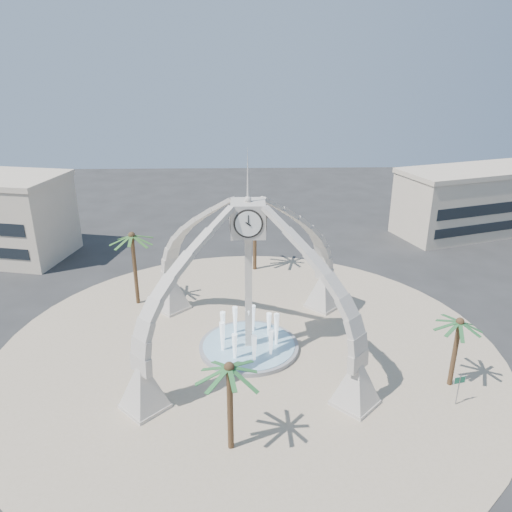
{
  "coord_description": "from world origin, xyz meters",
  "views": [
    {
      "loc": [
        -0.4,
        -34.54,
        21.99
      ],
      "look_at": [
        0.63,
        2.0,
        7.29
      ],
      "focal_mm": 35.0,
      "sensor_mm": 36.0,
      "label": 1
    }
  ],
  "objects_px": {
    "fountain": "(249,346)",
    "palm_east": "(460,323)",
    "palm_north": "(255,211)",
    "palm_south": "(229,368)",
    "palm_west": "(132,237)",
    "street_sign": "(459,384)",
    "clock_tower": "(248,276)"
  },
  "relations": [
    {
      "from": "palm_east",
      "to": "palm_south",
      "type": "bearing_deg",
      "value": -159.66
    },
    {
      "from": "palm_north",
      "to": "palm_south",
      "type": "bearing_deg",
      "value": -94.51
    },
    {
      "from": "palm_west",
      "to": "street_sign",
      "type": "relative_size",
      "value": 3.19
    },
    {
      "from": "palm_south",
      "to": "street_sign",
      "type": "relative_size",
      "value": 2.71
    },
    {
      "from": "fountain",
      "to": "palm_west",
      "type": "xyz_separation_m",
      "value": [
        -10.47,
        8.32,
        6.48
      ]
    },
    {
      "from": "clock_tower",
      "to": "palm_south",
      "type": "height_order",
      "value": "clock_tower"
    },
    {
      "from": "palm_west",
      "to": "fountain",
      "type": "bearing_deg",
      "value": -38.5
    },
    {
      "from": "palm_east",
      "to": "palm_south",
      "type": "xyz_separation_m",
      "value": [
        -15.6,
        -5.78,
        0.59
      ]
    },
    {
      "from": "fountain",
      "to": "palm_south",
      "type": "height_order",
      "value": "palm_south"
    },
    {
      "from": "palm_south",
      "to": "palm_east",
      "type": "bearing_deg",
      "value": 20.34
    },
    {
      "from": "palm_west",
      "to": "palm_south",
      "type": "xyz_separation_m",
      "value": [
        9.23,
        -19.22,
        -1.09
      ]
    },
    {
      "from": "fountain",
      "to": "street_sign",
      "type": "bearing_deg",
      "value": -27.79
    },
    {
      "from": "palm_south",
      "to": "street_sign",
      "type": "xyz_separation_m",
      "value": [
        15.15,
        3.56,
        -3.96
      ]
    },
    {
      "from": "clock_tower",
      "to": "palm_north",
      "type": "xyz_separation_m",
      "value": [
        0.89,
        16.17,
        0.25
      ]
    },
    {
      "from": "palm_west",
      "to": "street_sign",
      "type": "xyz_separation_m",
      "value": [
        24.38,
        -15.65,
        -5.05
      ]
    },
    {
      "from": "street_sign",
      "to": "palm_north",
      "type": "bearing_deg",
      "value": 105.37
    },
    {
      "from": "fountain",
      "to": "palm_west",
      "type": "height_order",
      "value": "palm_west"
    },
    {
      "from": "fountain",
      "to": "palm_north",
      "type": "xyz_separation_m",
      "value": [
        0.89,
        16.16,
        6.45
      ]
    },
    {
      "from": "fountain",
      "to": "palm_north",
      "type": "distance_m",
      "value": 17.43
    },
    {
      "from": "fountain",
      "to": "palm_east",
      "type": "xyz_separation_m",
      "value": [
        14.36,
        -5.11,
        4.79
      ]
    },
    {
      "from": "clock_tower",
      "to": "palm_north",
      "type": "distance_m",
      "value": 16.19
    },
    {
      "from": "palm_north",
      "to": "palm_south",
      "type": "height_order",
      "value": "palm_north"
    },
    {
      "from": "fountain",
      "to": "palm_north",
      "type": "relative_size",
      "value": 1.05
    },
    {
      "from": "clock_tower",
      "to": "palm_south",
      "type": "distance_m",
      "value": 10.99
    },
    {
      "from": "clock_tower",
      "to": "palm_west",
      "type": "relative_size",
      "value": 2.35
    },
    {
      "from": "fountain",
      "to": "palm_south",
      "type": "bearing_deg",
      "value": -96.49
    },
    {
      "from": "palm_south",
      "to": "palm_west",
      "type": "bearing_deg",
      "value": 115.65
    },
    {
      "from": "palm_east",
      "to": "street_sign",
      "type": "xyz_separation_m",
      "value": [
        -0.45,
        -2.22,
        -3.37
      ]
    },
    {
      "from": "palm_west",
      "to": "palm_east",
      "type": "bearing_deg",
      "value": -28.42
    },
    {
      "from": "palm_north",
      "to": "palm_south",
      "type": "xyz_separation_m",
      "value": [
        -2.13,
        -27.06,
        -1.07
      ]
    },
    {
      "from": "clock_tower",
      "to": "fountain",
      "type": "xyz_separation_m",
      "value": [
        0.0,
        0.0,
        -6.2
      ]
    },
    {
      "from": "palm_east",
      "to": "palm_south",
      "type": "relative_size",
      "value": 0.9
    }
  ]
}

